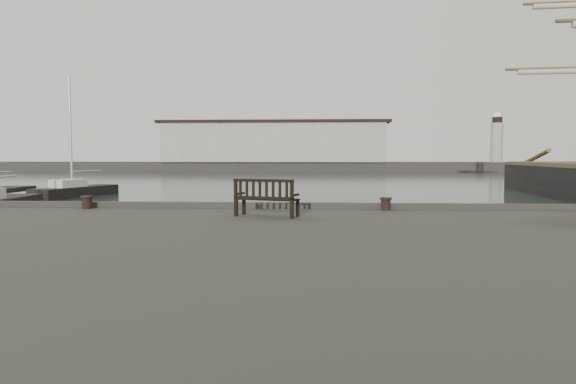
% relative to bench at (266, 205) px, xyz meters
% --- Properties ---
extents(ground, '(400.00, 400.00, 0.00)m').
position_rel_bench_xyz_m(ground, '(-0.11, 2.37, -1.88)').
color(ground, black).
rests_on(ground, ground).
extents(breakwater, '(140.00, 9.50, 12.20)m').
position_rel_bench_xyz_m(breakwater, '(-4.67, 94.37, 2.42)').
color(breakwater, '#383530').
rests_on(breakwater, ground).
extents(bench, '(1.82, 1.06, 0.99)m').
position_rel_bench_xyz_m(bench, '(0.00, 0.00, 0.00)').
color(bench, black).
rests_on(bench, quay).
extents(bollard_left, '(0.45, 0.45, 0.40)m').
position_rel_bench_xyz_m(bollard_left, '(-5.81, 1.77, -0.12)').
color(bollard_left, black).
rests_on(bollard_left, quay).
extents(bollard_right, '(0.37, 0.37, 0.38)m').
position_rel_bench_xyz_m(bollard_right, '(3.44, 1.87, -0.12)').
color(bollard_right, black).
rests_on(bollard_right, quay).
extents(yacht_d, '(4.15, 8.01, 10.00)m').
position_rel_bench_xyz_m(yacht_d, '(-17.72, 25.52, -1.64)').
color(yacht_d, black).
rests_on(yacht_d, ground).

